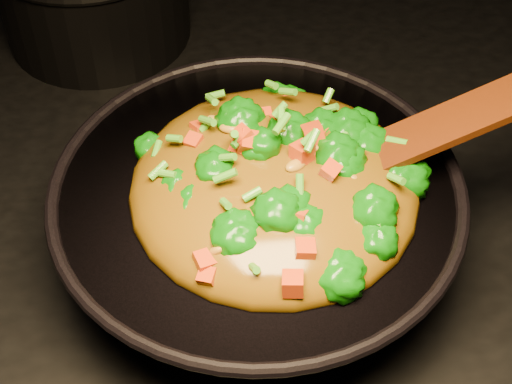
{
  "coord_description": "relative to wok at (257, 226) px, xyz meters",
  "views": [
    {
      "loc": [
        0.01,
        -0.57,
        1.54
      ],
      "look_at": [
        0.06,
        -0.07,
        0.99
      ],
      "focal_mm": 55.0,
      "sensor_mm": 36.0,
      "label": 1
    }
  ],
  "objects": [
    {
      "name": "wok",
      "position": [
        0.0,
        0.0,
        0.0
      ],
      "size": [
        0.38,
        0.38,
        0.11
      ],
      "primitive_type": null,
      "rotation": [
        0.0,
        0.0,
        -0.01
      ],
      "color": "black",
      "rests_on": "stovetop"
    },
    {
      "name": "stir_fry",
      "position": [
        0.01,
        -0.01,
        0.1
      ],
      "size": [
        0.32,
        0.32,
        0.09
      ],
      "primitive_type": null,
      "rotation": [
        0.0,
        0.0,
        -0.25
      ],
      "color": "#0E6407",
      "rests_on": "wok"
    },
    {
      "name": "spatula",
      "position": [
        0.16,
        0.01,
        0.1
      ],
      "size": [
        0.29,
        0.07,
        0.12
      ],
      "primitive_type": "cube",
      "rotation": [
        0.0,
        -0.38,
        0.09
      ],
      "color": "#3C1308",
      "rests_on": "wok"
    }
  ]
}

